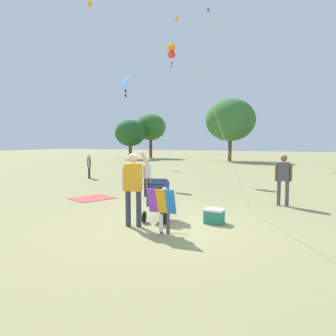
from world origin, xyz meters
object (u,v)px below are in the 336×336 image
(stroller, at_px, (159,195))
(kite_orange_delta, at_px, (125,84))
(kite_green_novelty, at_px, (171,51))
(person_couple_left, at_px, (147,174))
(person_red_shirt, at_px, (89,164))
(child_with_butterfly_kite, at_px, (164,206))
(person_sitting_far, at_px, (283,176))
(cooler_box, at_px, (214,216))
(person_adult_flyer, at_px, (133,183))
(picnic_blanket, at_px, (92,198))

(stroller, relative_size, kite_orange_delta, 0.21)
(kite_green_novelty, bearing_deg, person_couple_left, -72.50)
(person_red_shirt, bearing_deg, child_with_butterfly_kite, -42.10)
(stroller, distance_m, person_sitting_far, 4.10)
(child_with_butterfly_kite, height_order, kite_orange_delta, kite_orange_delta)
(kite_orange_delta, relative_size, person_sitting_far, 3.38)
(person_red_shirt, xyz_separation_m, person_couple_left, (5.39, -3.34, 0.02))
(stroller, xyz_separation_m, person_red_shirt, (-7.32, 6.15, 0.15))
(person_red_shirt, bearing_deg, kite_green_novelty, 41.49)
(stroller, relative_size, cooler_box, 2.50)
(stroller, bearing_deg, person_couple_left, 124.43)
(kite_orange_delta, bearing_deg, cooler_box, -42.49)
(person_sitting_far, bearing_deg, kite_orange_delta, 159.20)
(person_adult_flyer, bearing_deg, cooler_box, 33.99)
(stroller, bearing_deg, kite_orange_delta, 129.36)
(picnic_blanket, bearing_deg, person_couple_left, 39.85)
(stroller, distance_m, cooler_box, 1.46)
(child_with_butterfly_kite, xyz_separation_m, kite_orange_delta, (-5.60, 7.08, 4.08))
(stroller, distance_m, person_red_shirt, 9.56)
(kite_orange_delta, xyz_separation_m, person_sitting_far, (7.56, -2.87, -3.78))
(picnic_blanket, height_order, cooler_box, cooler_box)
(kite_green_novelty, bearing_deg, kite_orange_delta, -107.54)
(child_with_butterfly_kite, xyz_separation_m, cooler_box, (0.69, 1.31, -0.44))
(kite_green_novelty, xyz_separation_m, person_red_shirt, (-3.39, -3.00, -6.17))
(person_couple_left, xyz_separation_m, cooler_box, (3.30, -2.58, -0.61))
(picnic_blanket, bearing_deg, person_adult_flyer, -37.19)
(person_red_shirt, height_order, picnic_blanket, person_red_shirt)
(person_red_shirt, xyz_separation_m, person_sitting_far, (9.96, -3.02, 0.15))
(person_adult_flyer, height_order, cooler_box, person_adult_flyer)
(stroller, xyz_separation_m, person_couple_left, (-1.93, 2.81, 0.18))
(child_with_butterfly_kite, height_order, kite_green_novelty, kite_green_novelty)
(stroller, height_order, cooler_box, stroller)
(child_with_butterfly_kite, bearing_deg, kite_orange_delta, 128.36)
(person_sitting_far, bearing_deg, child_with_butterfly_kite, -115.01)
(person_adult_flyer, xyz_separation_m, cooler_box, (1.59, 1.07, -0.84))
(cooler_box, bearing_deg, person_red_shirt, 145.76)
(kite_orange_delta, xyz_separation_m, kite_green_novelty, (1.00, 3.15, 2.24))
(person_couple_left, bearing_deg, child_with_butterfly_kite, -56.17)
(stroller, height_order, person_sitting_far, person_sitting_far)
(kite_orange_delta, bearing_deg, person_red_shirt, 176.42)
(person_sitting_far, height_order, cooler_box, person_sitting_far)
(person_red_shirt, bearing_deg, person_sitting_far, -16.89)
(person_red_shirt, height_order, cooler_box, person_red_shirt)
(child_with_butterfly_kite, bearing_deg, stroller, 122.23)
(person_adult_flyer, height_order, kite_orange_delta, kite_orange_delta)
(kite_green_novelty, relative_size, person_couple_left, 5.54)
(stroller, height_order, person_red_shirt, person_red_shirt)
(child_with_butterfly_kite, bearing_deg, person_adult_flyer, 165.00)
(kite_green_novelty, distance_m, person_sitting_far, 10.75)
(child_with_butterfly_kite, relative_size, cooler_box, 2.22)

